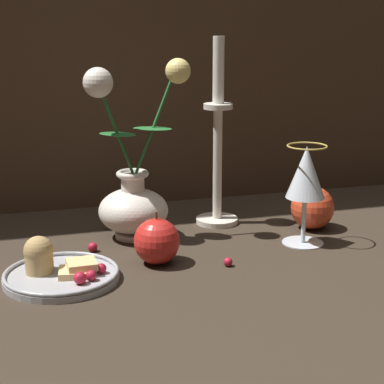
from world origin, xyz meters
The scene contains 9 objects.
ground_plane centered at (0.00, 0.00, 0.00)m, with size 2.40×2.40×0.00m, color #33281E.
vase centered at (-0.09, 0.11, 0.09)m, with size 0.18×0.13×0.32m.
plate_with_pastries centered at (-0.24, -0.06, 0.02)m, with size 0.18×0.18×0.07m.
wine_glass centered at (0.19, -0.01, 0.12)m, with size 0.07×0.07×0.18m.
candlestick centered at (0.08, 0.15, 0.14)m, with size 0.08×0.08×0.37m.
apple_beside_vase centered at (-0.08, -0.03, 0.04)m, with size 0.08×0.08×0.09m.
apple_near_glass centered at (0.24, 0.07, 0.04)m, with size 0.08×0.08×0.09m.
berry_near_plate centered at (0.03, -0.08, 0.01)m, with size 0.01×0.01×0.01m, color #AD192D.
berry_front_center centered at (-0.17, 0.05, 0.01)m, with size 0.02×0.02×0.02m, color #AD192D.
Camera 1 is at (-0.30, -0.98, 0.38)m, focal length 60.00 mm.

